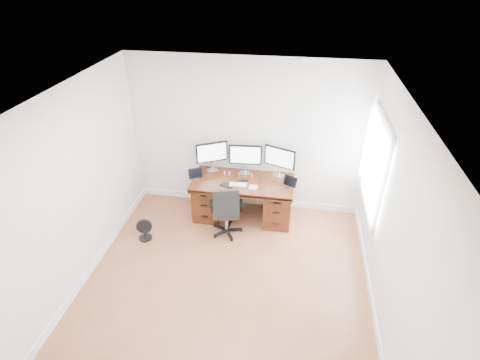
# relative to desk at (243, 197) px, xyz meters

# --- Properties ---
(ground) EXTENTS (4.50, 4.50, 0.00)m
(ground) POSITION_rel_desk_xyz_m (0.00, -1.83, -0.40)
(ground) COLOR brown
(ground) RESTS_ON ground
(back_wall) EXTENTS (4.00, 0.10, 2.70)m
(back_wall) POSITION_rel_desk_xyz_m (0.00, 0.42, 0.95)
(back_wall) COLOR silver
(back_wall) RESTS_ON ground
(right_wall) EXTENTS (0.10, 4.50, 2.70)m
(right_wall) POSITION_rel_desk_xyz_m (2.00, -1.72, 0.95)
(right_wall) COLOR silver
(right_wall) RESTS_ON ground
(desk) EXTENTS (1.70, 0.80, 0.75)m
(desk) POSITION_rel_desk_xyz_m (0.00, 0.00, 0.00)
(desk) COLOR #441E0D
(desk) RESTS_ON ground
(office_chair) EXTENTS (0.59, 0.59, 0.93)m
(office_chair) POSITION_rel_desk_xyz_m (-0.19, -0.53, -0.10)
(office_chair) COLOR black
(office_chair) RESTS_ON ground
(floor_fan) EXTENTS (0.25, 0.21, 0.37)m
(floor_fan) POSITION_rel_desk_xyz_m (-1.49, -0.87, -0.22)
(floor_fan) COLOR black
(floor_fan) RESTS_ON ground
(monitor_left) EXTENTS (0.50, 0.29, 0.53)m
(monitor_left) POSITION_rel_desk_xyz_m (-0.58, 0.24, 0.68)
(monitor_left) COLOR silver
(monitor_left) RESTS_ON desk
(monitor_center) EXTENTS (0.55, 0.16, 0.53)m
(monitor_center) POSITION_rel_desk_xyz_m (0.00, 0.24, 0.68)
(monitor_center) COLOR silver
(monitor_center) RESTS_ON desk
(monitor_right) EXTENTS (0.52, 0.23, 0.53)m
(monitor_right) POSITION_rel_desk_xyz_m (0.58, 0.24, 0.68)
(monitor_right) COLOR silver
(monitor_right) RESTS_ON desk
(tablet_left) EXTENTS (0.24, 0.17, 0.19)m
(tablet_left) POSITION_rel_desk_xyz_m (-0.80, -0.08, 0.43)
(tablet_left) COLOR silver
(tablet_left) RESTS_ON desk
(tablet_right) EXTENTS (0.24, 0.18, 0.19)m
(tablet_right) POSITION_rel_desk_xyz_m (0.78, -0.08, 0.43)
(tablet_right) COLOR silver
(tablet_right) RESTS_ON desk
(keyboard) EXTENTS (0.29, 0.14, 0.01)m
(keyboard) POSITION_rel_desk_xyz_m (-0.06, -0.17, 0.36)
(keyboard) COLOR silver
(keyboard) RESTS_ON desk
(trackpad) EXTENTS (0.13, 0.13, 0.01)m
(trackpad) POSITION_rel_desk_xyz_m (0.20, -0.21, 0.35)
(trackpad) COLOR silver
(trackpad) RESTS_ON desk
(drawing_tablet) EXTENTS (0.26, 0.22, 0.01)m
(drawing_tablet) POSITION_rel_desk_xyz_m (-0.23, -0.21, 0.35)
(drawing_tablet) COLOR black
(drawing_tablet) RESTS_ON desk
(phone) EXTENTS (0.15, 0.10, 0.01)m
(phone) POSITION_rel_desk_xyz_m (0.02, -0.02, 0.35)
(phone) COLOR black
(phone) RESTS_ON desk
(figurine_purple) EXTENTS (0.03, 0.03, 0.07)m
(figurine_purple) POSITION_rel_desk_xyz_m (-0.34, 0.12, 0.39)
(figurine_purple) COLOR #AD5DD8
(figurine_purple) RESTS_ON desk
(figurine_pink) EXTENTS (0.03, 0.03, 0.07)m
(figurine_pink) POSITION_rel_desk_xyz_m (-0.26, 0.12, 0.39)
(figurine_pink) COLOR #DD6E8D
(figurine_pink) RESTS_ON desk
(figurine_brown) EXTENTS (0.03, 0.03, 0.07)m
(figurine_brown) POSITION_rel_desk_xyz_m (-0.10, 0.12, 0.39)
(figurine_brown) COLOR brown
(figurine_brown) RESTS_ON desk
(figurine_orange) EXTENTS (0.03, 0.03, 0.07)m
(figurine_orange) POSITION_rel_desk_xyz_m (0.13, 0.12, 0.39)
(figurine_orange) COLOR #EB9351
(figurine_orange) RESTS_ON desk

